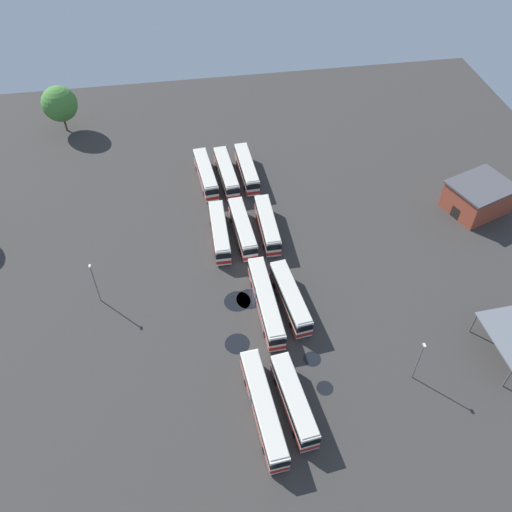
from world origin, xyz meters
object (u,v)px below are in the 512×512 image
bus_row3_slot0 (263,407)px  lamp_post_near_entrance (95,282)px  lamp_post_mid_lot (419,360)px  bus_row0_slot2 (247,169)px  bus_row1_slot0 (220,232)px  depot_building (478,197)px  bus_row3_slot1 (294,400)px  tree_northeast (59,104)px  bus_row2_slot1 (266,302)px  bus_row0_slot1 (226,173)px  bus_row0_slot0 (206,174)px  bus_row1_slot1 (243,228)px  bus_row2_slot2 (290,298)px  bus_row1_slot2 (267,225)px

bus_row3_slot0 → lamp_post_near_entrance: 30.96m
lamp_post_mid_lot → bus_row3_slot0: bearing=-84.1°
bus_row0_slot2 → bus_row1_slot0: same height
depot_building → bus_row3_slot1: bearing=-50.7°
bus_row0_slot2 → lamp_post_mid_lot: bearing=18.0°
bus_row0_slot2 → tree_northeast: 41.97m
bus_row1_slot0 → bus_row2_slot1: bearing=17.3°
bus_row0_slot1 → lamp_post_near_entrance: (26.12, -22.57, 2.42)m
bus_row2_slot1 → tree_northeast: bearing=-148.7°
depot_building → lamp_post_mid_lot: size_ratio=1.65×
bus_row1_slot0 → bus_row0_slot0: bearing=-177.4°
bus_row1_slot0 → bus_row2_slot1: 16.74m
bus_row0_slot0 → tree_northeast: (-22.50, -27.56, 4.41)m
bus_row1_slot1 → bus_row2_slot1: 16.29m
bus_row3_slot0 → lamp_post_near_entrance: size_ratio=2.01×
depot_building → bus_row3_slot0: bearing=-53.0°
depot_building → lamp_post_near_entrance: lamp_post_near_entrance is taller
bus_row2_slot2 → depot_building: (-16.45, 37.22, 0.87)m
tree_northeast → bus_row1_slot0: bearing=36.2°
bus_row3_slot1 → lamp_post_near_entrance: lamp_post_near_entrance is taller
bus_row1_slot0 → bus_row2_slot2: size_ratio=0.98×
bus_row0_slot0 → bus_row1_slot0: same height
depot_building → lamp_post_mid_lot: 39.09m
bus_row0_slot1 → lamp_post_near_entrance: 34.60m
bus_row0_slot0 → bus_row2_slot2: size_ratio=0.99×
bus_row2_slot1 → bus_row3_slot0: (16.73, -3.29, 0.00)m
bus_row1_slot1 → depot_building: 42.04m
bus_row3_slot0 → bus_row0_slot2: bearing=173.7°
bus_row0_slot2 → bus_row2_slot1: (32.51, -2.12, 0.00)m
bus_row1_slot1 → lamp_post_mid_lot: 36.05m
bus_row3_slot0 → lamp_post_mid_lot: lamp_post_mid_lot is taller
depot_building → bus_row0_slot2: bearing=-112.3°
bus_row1_slot0 → bus_row2_slot2: (15.85, 8.73, 0.00)m
bus_row0_slot1 → depot_building: (15.31, 42.81, 0.87)m
bus_row0_slot2 → bus_row1_slot0: (16.53, -7.11, -0.00)m
bus_row0_slot0 → bus_row3_slot0: bearing=2.8°
bus_row3_slot0 → bus_row0_slot1: bearing=178.3°
bus_row0_slot0 → bus_row0_slot1: 3.87m
bus_row1_slot2 → lamp_post_near_entrance: lamp_post_near_entrance is taller
bus_row1_slot1 → bus_row0_slot0: bearing=-163.7°
bus_row1_slot2 → bus_row2_slot2: (16.30, 0.53, 0.00)m
bus_row2_slot1 → lamp_post_near_entrance: bearing=-103.3°
bus_row1_slot1 → depot_building: (-0.33, 42.03, 0.87)m
bus_row0_slot2 → bus_row2_slot1: bearing=-3.7°
bus_row0_slot2 → bus_row3_slot1: (48.88, -1.41, -0.00)m
bus_row3_slot1 → tree_northeast: (-71.00, -33.98, 4.41)m
bus_row0_slot1 → bus_row0_slot0: bearing=-93.7°
bus_row3_slot1 → lamp_post_near_entrance: size_ratio=1.61×
bus_row0_slot1 → bus_row1_slot2: same height
bus_row1_slot1 → bus_row2_slot1: (16.25, 1.08, 0.00)m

